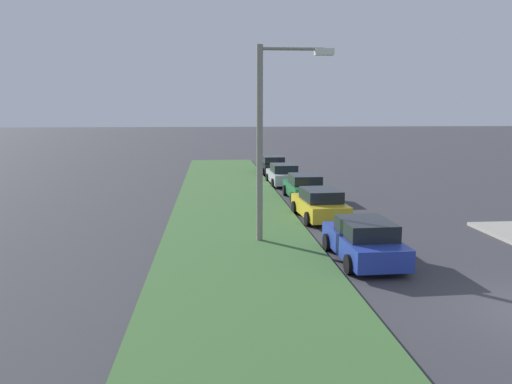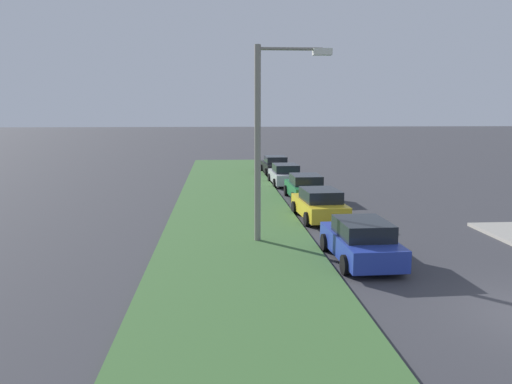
# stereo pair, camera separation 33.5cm
# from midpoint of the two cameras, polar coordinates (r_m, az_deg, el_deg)

# --- Properties ---
(grass_median) EXTENTS (60.00, 6.00, 0.12)m
(grass_median) POSITION_cam_midpoint_polar(r_m,az_deg,el_deg) (21.66, -2.77, -4.19)
(grass_median) COLOR #3D6633
(grass_median) RESTS_ON ground
(parked_car_blue) EXTENTS (4.35, 2.11, 1.47)m
(parked_car_blue) POSITION_cam_midpoint_polar(r_m,az_deg,el_deg) (17.46, 11.68, -5.47)
(parked_car_blue) COLOR #23389E
(parked_car_blue) RESTS_ON ground
(parked_car_yellow) EXTENTS (4.40, 2.21, 1.47)m
(parked_car_yellow) POSITION_cam_midpoint_polar(r_m,az_deg,el_deg) (23.80, 6.89, -1.41)
(parked_car_yellow) COLOR gold
(parked_car_yellow) RESTS_ON ground
(parked_car_green) EXTENTS (4.33, 2.07, 1.47)m
(parked_car_green) POSITION_cam_midpoint_polar(r_m,az_deg,el_deg) (29.04, 5.21, 0.54)
(parked_car_green) COLOR #1E6B38
(parked_car_green) RESTS_ON ground
(parked_car_silver) EXTENTS (4.35, 2.12, 1.47)m
(parked_car_silver) POSITION_cam_midpoint_polar(r_m,az_deg,el_deg) (34.60, 2.86, 1.98)
(parked_car_silver) COLOR #B2B5BA
(parked_car_silver) RESTS_ON ground
(parked_car_black) EXTENTS (4.37, 2.15, 1.47)m
(parked_car_black) POSITION_cam_midpoint_polar(r_m,az_deg,el_deg) (40.66, 1.65, 3.07)
(parked_car_black) COLOR black
(parked_car_black) RESTS_ON ground
(streetlight) EXTENTS (0.37, 2.87, 7.50)m
(streetlight) POSITION_cam_midpoint_polar(r_m,az_deg,el_deg) (18.95, 0.99, 7.12)
(streetlight) COLOR gray
(streetlight) RESTS_ON ground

